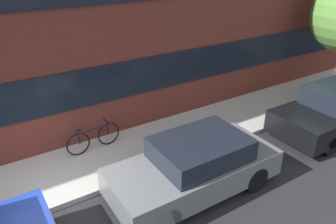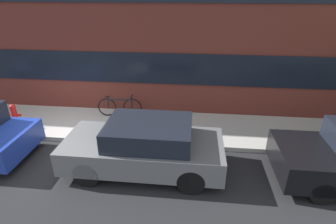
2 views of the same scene
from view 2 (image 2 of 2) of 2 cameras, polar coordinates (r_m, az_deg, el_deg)
The scene contains 5 objects.
ground_plane at distance 8.95m, azimuth -22.61°, elevation -5.95°, with size 56.00×56.00×0.00m, color #232326.
sidewalk_strip at distance 9.79m, azimuth -19.73°, elevation -2.22°, with size 28.00×2.27×0.14m.
parked_car_grey at distance 6.78m, azimuth -5.05°, elevation -7.47°, with size 4.03×1.74×1.38m.
fire_hydrant at distance 10.11m, azimuth -30.44°, elevation -0.57°, with size 0.49×0.27×0.78m.
bicycle at distance 9.56m, azimuth -10.43°, elevation 1.27°, with size 1.58×0.44×0.77m.
Camera 2 is at (4.15, -6.62, 4.36)m, focal length 28.00 mm.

